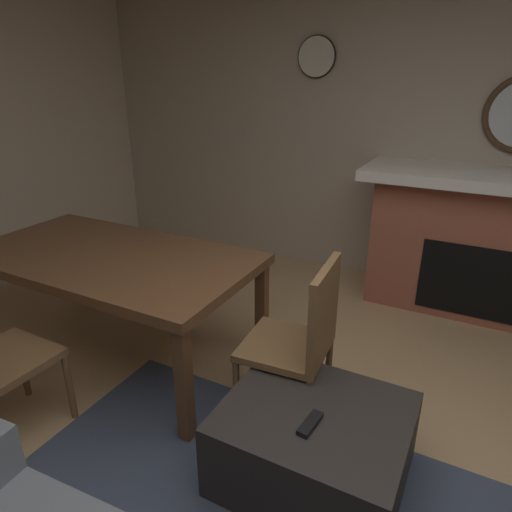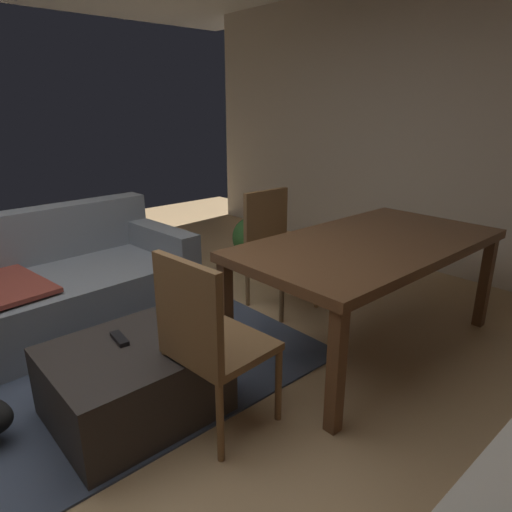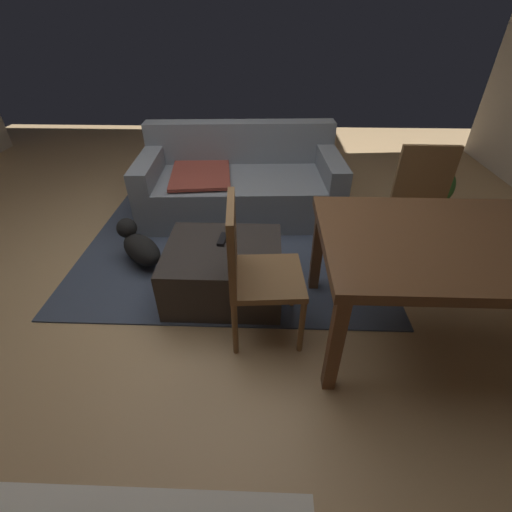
{
  "view_description": "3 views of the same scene",
  "coord_description": "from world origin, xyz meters",
  "px_view_note": "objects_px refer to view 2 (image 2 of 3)",
  "views": [
    {
      "loc": [
        -0.29,
        1.28,
        1.8
      ],
      "look_at": [
        0.76,
        -0.74,
        0.87
      ],
      "focal_mm": 31.7,
      "sensor_mm": 36.0,
      "label": 1
    },
    {
      "loc": [
        -0.65,
        -2.2,
        1.56
      ],
      "look_at": [
        0.99,
        -0.37,
        0.74
      ],
      "focal_mm": 31.4,
      "sensor_mm": 36.0,
      "label": 2
    },
    {
      "loc": [
        0.52,
        -2.28,
        1.77
      ],
      "look_at": [
        0.46,
        -0.54,
        0.53
      ],
      "focal_mm": 24.5,
      "sensor_mm": 36.0,
      "label": 3
    }
  ],
  "objects_px": {
    "tv_remote": "(120,339)",
    "dining_table": "(370,250)",
    "ottoman_coffee_table": "(134,380)",
    "dining_chair_north": "(275,243)",
    "potted_plant": "(251,239)",
    "dining_chair_west": "(207,337)",
    "couch": "(50,289)"
  },
  "relations": [
    {
      "from": "tv_remote",
      "to": "dining_chair_north",
      "type": "bearing_deg",
      "value": 21.28
    },
    {
      "from": "ottoman_coffee_table",
      "to": "potted_plant",
      "type": "bearing_deg",
      "value": 33.94
    },
    {
      "from": "couch",
      "to": "dining_table",
      "type": "relative_size",
      "value": 1.08
    },
    {
      "from": "couch",
      "to": "dining_chair_north",
      "type": "xyz_separation_m",
      "value": [
        1.51,
        -0.79,
        0.23
      ]
    },
    {
      "from": "dining_chair_west",
      "to": "dining_chair_north",
      "type": "distance_m",
      "value": 1.59
    },
    {
      "from": "tv_remote",
      "to": "dining_chair_west",
      "type": "bearing_deg",
      "value": -57.57
    },
    {
      "from": "potted_plant",
      "to": "dining_table",
      "type": "bearing_deg",
      "value": -105.28
    },
    {
      "from": "dining_chair_west",
      "to": "tv_remote",
      "type": "bearing_deg",
      "value": 116.56
    },
    {
      "from": "dining_chair_north",
      "to": "potted_plant",
      "type": "bearing_deg",
      "value": 60.49
    },
    {
      "from": "tv_remote",
      "to": "dining_chair_west",
      "type": "height_order",
      "value": "dining_chair_west"
    },
    {
      "from": "couch",
      "to": "dining_chair_north",
      "type": "height_order",
      "value": "dining_chair_north"
    },
    {
      "from": "tv_remote",
      "to": "dining_chair_west",
      "type": "relative_size",
      "value": 0.17
    },
    {
      "from": "tv_remote",
      "to": "ottoman_coffee_table",
      "type": "bearing_deg",
      "value": -77.22
    },
    {
      "from": "ottoman_coffee_table",
      "to": "dining_table",
      "type": "xyz_separation_m",
      "value": [
        1.53,
        -0.36,
        0.47
      ]
    },
    {
      "from": "dining_chair_west",
      "to": "potted_plant",
      "type": "relative_size",
      "value": 1.84
    },
    {
      "from": "couch",
      "to": "potted_plant",
      "type": "distance_m",
      "value": 1.97
    },
    {
      "from": "ottoman_coffee_table",
      "to": "dining_chair_west",
      "type": "relative_size",
      "value": 0.88
    },
    {
      "from": "dining_table",
      "to": "dining_chair_west",
      "type": "bearing_deg",
      "value": -179.7
    },
    {
      "from": "dining_chair_north",
      "to": "dining_table",
      "type": "bearing_deg",
      "value": -90.1
    },
    {
      "from": "couch",
      "to": "potted_plant",
      "type": "xyz_separation_m",
      "value": [
        1.97,
        0.03,
        -0.02
      ]
    },
    {
      "from": "tv_remote",
      "to": "dining_table",
      "type": "relative_size",
      "value": 0.09
    },
    {
      "from": "ottoman_coffee_table",
      "to": "tv_remote",
      "type": "xyz_separation_m",
      "value": [
        -0.01,
        0.1,
        0.21
      ]
    },
    {
      "from": "potted_plant",
      "to": "dining_chair_west",
      "type": "bearing_deg",
      "value": -136.15
    },
    {
      "from": "dining_table",
      "to": "potted_plant",
      "type": "relative_size",
      "value": 3.65
    },
    {
      "from": "couch",
      "to": "dining_chair_north",
      "type": "bearing_deg",
      "value": -27.62
    },
    {
      "from": "dining_table",
      "to": "dining_chair_north",
      "type": "bearing_deg",
      "value": 89.9
    },
    {
      "from": "dining_chair_west",
      "to": "couch",
      "type": "bearing_deg",
      "value": 96.57
    },
    {
      "from": "couch",
      "to": "dining_chair_west",
      "type": "relative_size",
      "value": 2.14
    },
    {
      "from": "ottoman_coffee_table",
      "to": "dining_table",
      "type": "distance_m",
      "value": 1.64
    },
    {
      "from": "tv_remote",
      "to": "dining_table",
      "type": "xyz_separation_m",
      "value": [
        1.55,
        -0.46,
        0.26
      ]
    },
    {
      "from": "dining_chair_north",
      "to": "potted_plant",
      "type": "relative_size",
      "value": 1.84
    },
    {
      "from": "dining_table",
      "to": "dining_chair_west",
      "type": "distance_m",
      "value": 1.32
    }
  ]
}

